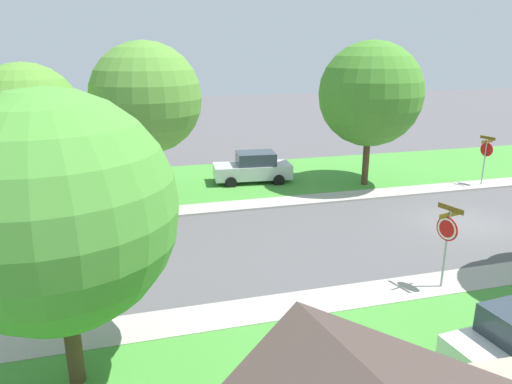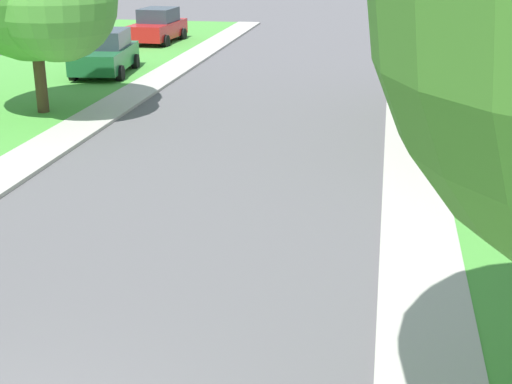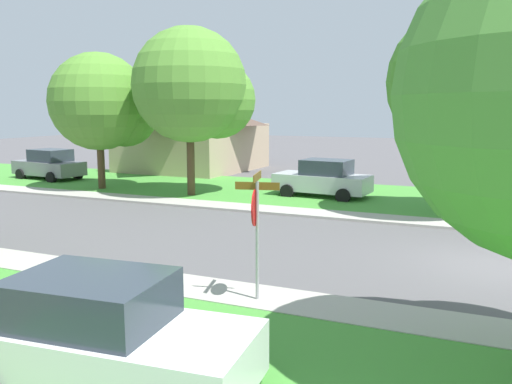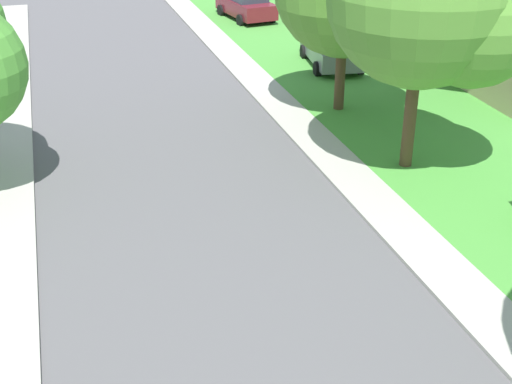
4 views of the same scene
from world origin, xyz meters
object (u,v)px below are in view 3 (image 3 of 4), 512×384
object	(u,v)px
tree_across_left	(469,87)
tree_corner_large	(197,89)
stop_sign_far_corner	(256,215)
car_silver_across_road	(323,179)
car_white_behind_trees	(101,337)
house_right_setback	(194,134)
car_grey_driveway_right	(49,165)
tree_sidewalk_far	(105,105)

from	to	relation	value
tree_across_left	tree_corner_large	bearing A→B (deg)	89.58
stop_sign_far_corner	tree_corner_large	world-z (taller)	tree_corner_large
car_silver_across_road	car_white_behind_trees	distance (m)	17.82
tree_corner_large	house_right_setback	world-z (taller)	tree_corner_large
car_silver_across_road	car_white_behind_trees	xyz separation A→B (m)	(-17.72, -1.94, 0.00)
car_grey_driveway_right	tree_corner_large	world-z (taller)	tree_corner_large
stop_sign_far_corner	tree_sidewalk_far	bearing A→B (deg)	48.37
car_silver_across_road	tree_sidewalk_far	size ratio (longest dim) A/B	0.66
stop_sign_far_corner	car_white_behind_trees	bearing A→B (deg)	172.43
car_silver_across_road	tree_across_left	world-z (taller)	tree_across_left
car_white_behind_trees	car_silver_across_road	bearing A→B (deg)	6.23
tree_across_left	house_right_setback	world-z (taller)	tree_across_left
car_white_behind_trees	stop_sign_far_corner	bearing A→B (deg)	-7.57
stop_sign_far_corner	car_silver_across_road	xyz separation A→B (m)	(13.51, 2.49, -1.01)
car_grey_driveway_right	house_right_setback	size ratio (longest dim) A/B	0.49
tree_sidewalk_far	car_white_behind_trees	bearing A→B (deg)	-141.60
car_white_behind_trees	tree_corner_large	size ratio (longest dim) A/B	0.58
car_grey_driveway_right	house_right_setback	xyz separation A→B (m)	(7.79, -4.97, 1.50)
tree_across_left	car_grey_driveway_right	bearing A→B (deg)	85.80
car_white_behind_trees	house_right_setback	distance (m)	28.46
car_grey_driveway_right	tree_sidewalk_far	xyz separation A→B (m)	(-1.54, -5.36, 3.35)
car_white_behind_trees	tree_sidewalk_far	distance (m)	20.60
stop_sign_far_corner	house_right_setback	size ratio (longest dim) A/B	0.30
stop_sign_far_corner	car_silver_across_road	bearing A→B (deg)	10.46
tree_across_left	house_right_setback	bearing A→B (deg)	61.18
stop_sign_far_corner	car_silver_across_road	size ratio (longest dim) A/B	0.62
car_white_behind_trees	house_right_setback	size ratio (longest dim) A/B	0.48
car_grey_driveway_right	car_silver_across_road	bearing A→B (deg)	-89.10
stop_sign_far_corner	tree_sidewalk_far	distance (m)	17.79
tree_corner_large	house_right_setback	distance (m)	11.16
stop_sign_far_corner	car_white_behind_trees	world-z (taller)	stop_sign_far_corner
car_white_behind_trees	tree_corner_large	xyz separation A→B (m)	(15.93, 7.45, 4.05)
car_silver_across_road	tree_corner_large	xyz separation A→B (m)	(-1.79, 5.51, 4.05)
house_right_setback	stop_sign_far_corner	bearing A→B (deg)	-147.17
house_right_setback	tree_sidewalk_far	bearing A→B (deg)	-177.56
car_silver_across_road	car_grey_driveway_right	world-z (taller)	same
stop_sign_far_corner	house_right_setback	distance (m)	25.06
stop_sign_far_corner	tree_across_left	distance (m)	12.51
stop_sign_far_corner	tree_across_left	world-z (taller)	tree_across_left
car_white_behind_trees	tree_corner_large	world-z (taller)	tree_corner_large
tree_corner_large	house_right_setback	xyz separation A→B (m)	(9.33, 5.58, -2.54)
car_white_behind_trees	tree_corner_large	bearing A→B (deg)	25.06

